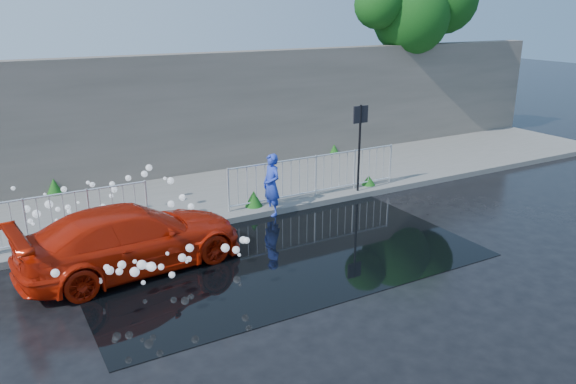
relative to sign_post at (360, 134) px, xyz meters
name	(u,v)px	position (x,y,z in m)	size (l,w,h in m)	color
ground	(277,275)	(-4.20, -3.10, -1.72)	(90.00, 90.00, 0.00)	black
pavement	(187,199)	(-4.20, 1.90, -1.65)	(30.00, 4.00, 0.15)	slate
curb	(216,222)	(-4.20, -0.10, -1.64)	(30.00, 0.25, 0.16)	slate
retaining_wall	(157,117)	(-4.20, 4.10, 0.18)	(30.00, 0.60, 3.50)	#59544B
puddle	(275,251)	(-3.70, -2.10, -1.72)	(8.00, 5.00, 0.01)	black
sign_post	(360,134)	(0.00, 0.00, 0.00)	(0.45, 0.06, 2.50)	black
tree	(420,9)	(5.71, 4.31, 3.11)	(5.08, 2.75, 6.46)	#332114
railing_left	(26,222)	(-8.20, 0.25, -0.99)	(5.05, 0.05, 1.10)	silver
railing_right	(316,174)	(-1.20, 0.25, -0.99)	(5.05, 0.05, 1.10)	silver
weeds	(176,196)	(-4.61, 1.52, -1.39)	(12.17, 3.93, 0.43)	#164D14
water_spray	(122,221)	(-6.46, -0.60, -1.00)	(3.71, 5.71, 0.99)	white
red_car	(132,238)	(-6.48, -1.42, -1.09)	(1.77, 4.37, 1.27)	#B71B07
person	(272,185)	(-2.70, -0.10, -0.95)	(0.56, 0.37, 1.55)	blue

